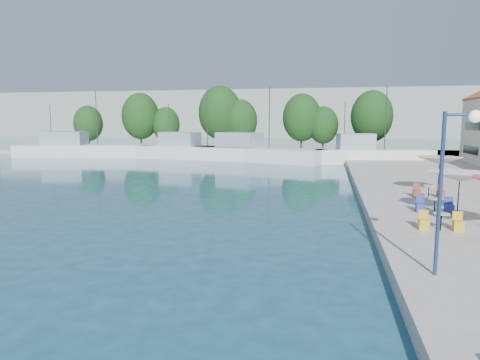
% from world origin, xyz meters
% --- Properties ---
extents(quay_far, '(90.00, 16.00, 0.60)m').
position_xyz_m(quay_far, '(-8.00, 67.00, 0.30)').
color(quay_far, '#9C958C').
rests_on(quay_far, ground).
extents(hill_west, '(180.00, 40.00, 16.00)m').
position_xyz_m(hill_west, '(-30.00, 160.00, 8.00)').
color(hill_west, gray).
rests_on(hill_west, ground).
extents(hill_east, '(140.00, 40.00, 12.00)m').
position_xyz_m(hill_east, '(40.00, 180.00, 6.00)').
color(hill_east, gray).
rests_on(hill_east, ground).
extents(trawler_01, '(20.56, 9.20, 10.20)m').
position_xyz_m(trawler_01, '(-33.05, 57.32, 1.07)').
color(trawler_01, silver).
rests_on(trawler_01, ground).
extents(trawler_02, '(17.88, 7.17, 10.20)m').
position_xyz_m(trawler_02, '(-15.00, 56.79, 1.07)').
color(trawler_02, silver).
rests_on(trawler_02, ground).
extents(trawler_03, '(19.24, 11.05, 10.20)m').
position_xyz_m(trawler_03, '(-6.04, 55.50, 1.07)').
color(trawler_03, silver).
rests_on(trawler_03, ground).
extents(trawler_04, '(15.15, 6.42, 10.20)m').
position_xyz_m(trawler_04, '(9.04, 54.98, 1.07)').
color(trawler_04, silver).
rests_on(trawler_04, ground).
extents(tree_01, '(5.11, 5.11, 7.56)m').
position_xyz_m(tree_01, '(-38.54, 68.65, 4.96)').
color(tree_01, '#3F2B19').
rests_on(tree_01, quay_far).
extents(tree_02, '(6.61, 6.61, 9.78)m').
position_xyz_m(tree_02, '(-29.18, 70.30, 6.25)').
color(tree_02, '#3F2B19').
rests_on(tree_02, quay_far).
extents(tree_03, '(4.92, 4.92, 7.28)m').
position_xyz_m(tree_03, '(-24.66, 70.97, 4.80)').
color(tree_03, '#3F2B19').
rests_on(tree_03, quay_far).
extents(tree_04, '(7.20, 7.20, 10.66)m').
position_xyz_m(tree_04, '(-14.07, 68.58, 6.75)').
color(tree_04, '#3F2B19').
rests_on(tree_04, quay_far).
extents(tree_05, '(5.65, 5.65, 8.36)m').
position_xyz_m(tree_05, '(-10.57, 68.52, 5.43)').
color(tree_05, '#3F2B19').
rests_on(tree_05, quay_far).
extents(tree_06, '(6.25, 6.25, 9.25)m').
position_xyz_m(tree_06, '(-0.52, 69.42, 5.94)').
color(tree_06, '#3F2B19').
rests_on(tree_06, quay_far).
extents(tree_07, '(4.82, 4.82, 7.14)m').
position_xyz_m(tree_07, '(2.97, 69.14, 4.72)').
color(tree_07, '#3F2B19').
rests_on(tree_07, quay_far).
extents(tree_08, '(6.46, 6.46, 9.56)m').
position_xyz_m(tree_08, '(10.39, 68.60, 6.12)').
color(tree_08, '#3F2B19').
rests_on(tree_08, quay_far).
extents(umbrella_white, '(3.09, 3.09, 2.17)m').
position_xyz_m(umbrella_white, '(10.44, 21.57, 2.52)').
color(umbrella_white, black).
rests_on(umbrella_white, quay_right).
extents(umbrella_cream, '(3.01, 3.01, 2.39)m').
position_xyz_m(umbrella_cream, '(11.14, 28.67, 2.73)').
color(umbrella_cream, black).
rests_on(umbrella_cream, quay_right).
extents(cafe_table_01, '(1.82, 0.70, 0.76)m').
position_xyz_m(cafe_table_01, '(8.78, 17.89, 0.89)').
color(cafe_table_01, black).
rests_on(cafe_table_01, quay_right).
extents(cafe_table_02, '(1.82, 0.70, 0.76)m').
position_xyz_m(cafe_table_02, '(9.37, 21.69, 0.89)').
color(cafe_table_02, black).
rests_on(cafe_table_02, quay_right).
extents(cafe_table_03, '(1.82, 0.70, 0.76)m').
position_xyz_m(cafe_table_03, '(10.09, 26.49, 0.89)').
color(cafe_table_03, black).
rests_on(cafe_table_03, quay_right).
extents(street_lamp, '(1.03, 0.37, 5.03)m').
position_xyz_m(street_lamp, '(7.54, 11.97, 4.09)').
color(street_lamp, navy).
rests_on(street_lamp, quay_right).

